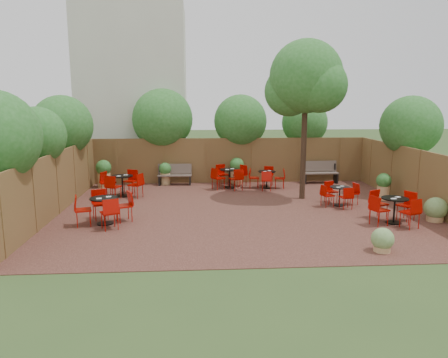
{
  "coord_description": "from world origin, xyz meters",
  "views": [
    {
      "loc": [
        -1.53,
        -13.78,
        3.63
      ],
      "look_at": [
        -0.58,
        0.5,
        1.0
      ],
      "focal_mm": 34.36,
      "sensor_mm": 36.0,
      "label": 1
    }
  ],
  "objects": [
    {
      "name": "park_bench_right",
      "position": [
        3.96,
        4.63,
        0.52
      ],
      "size": [
        1.59,
        0.56,
        0.97
      ],
      "rotation": [
        0.0,
        0.0,
        0.04
      ],
      "color": "brown",
      "rests_on": "courtyard_paving"
    },
    {
      "name": "fence_right",
      "position": [
        6.0,
        0.0,
        1.0
      ],
      "size": [
        0.08,
        10.0,
        2.0
      ],
      "primitive_type": "cube",
      "color": "brown",
      "rests_on": "ground"
    },
    {
      "name": "low_shrubs",
      "position": [
        4.97,
        -2.75,
        0.34
      ],
      "size": [
        3.36,
        3.09,
        0.73
      ],
      "color": "tan",
      "rests_on": "courtyard_paving"
    },
    {
      "name": "overhang_foliage",
      "position": [
        -1.81,
        3.08,
        2.71
      ],
      "size": [
        15.65,
        10.76,
        2.7
      ],
      "color": "#266420",
      "rests_on": "ground"
    },
    {
      "name": "fence_back",
      "position": [
        0.0,
        5.0,
        1.0
      ],
      "size": [
        12.0,
        0.08,
        2.0
      ],
      "primitive_type": "cube",
      "color": "brown",
      "rests_on": "ground"
    },
    {
      "name": "neighbour_building",
      "position": [
        -4.5,
        8.0,
        4.0
      ],
      "size": [
        5.0,
        4.0,
        8.0
      ],
      "primitive_type": "cube",
      "color": "beige",
      "rests_on": "ground"
    },
    {
      "name": "park_bench_left",
      "position": [
        -2.45,
        4.62,
        0.48
      ],
      "size": [
        1.47,
        0.51,
        0.9
      ],
      "rotation": [
        0.0,
        0.0,
        -0.03
      ],
      "color": "brown",
      "rests_on": "courtyard_paving"
    },
    {
      "name": "courtyard_tree",
      "position": [
        2.41,
        1.61,
        4.29
      ],
      "size": [
        2.77,
        2.67,
        5.76
      ],
      "rotation": [
        0.0,
        0.0,
        0.11
      ],
      "color": "black",
      "rests_on": "courtyard_paving"
    },
    {
      "name": "ground",
      "position": [
        0.0,
        0.0,
        0.0
      ],
      "size": [
        80.0,
        80.0,
        0.0
      ],
      "primitive_type": "plane",
      "color": "#354F23",
      "rests_on": "ground"
    },
    {
      "name": "planters",
      "position": [
        -1.12,
        3.86,
        0.61
      ],
      "size": [
        11.33,
        4.06,
        1.16
      ],
      "color": "tan",
      "rests_on": "courtyard_paving"
    },
    {
      "name": "fence_left",
      "position": [
        -6.0,
        0.0,
        1.0
      ],
      "size": [
        0.08,
        10.0,
        2.0
      ],
      "primitive_type": "cube",
      "color": "brown",
      "rests_on": "ground"
    },
    {
      "name": "bistro_tables",
      "position": [
        -0.36,
        1.17,
        0.47
      ],
      "size": [
        10.34,
        7.22,
        0.93
      ],
      "color": "black",
      "rests_on": "courtyard_paving"
    },
    {
      "name": "courtyard_paving",
      "position": [
        0.0,
        0.0,
        0.01
      ],
      "size": [
        12.0,
        10.0,
        0.02
      ],
      "primitive_type": "cube",
      "color": "#381F17",
      "rests_on": "ground"
    }
  ]
}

